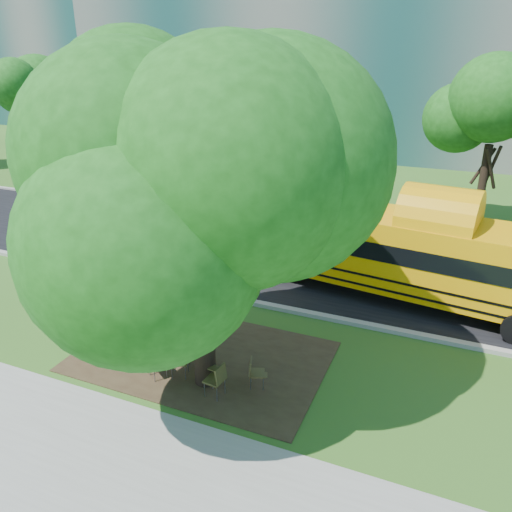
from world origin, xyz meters
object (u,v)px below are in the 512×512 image
at_px(chair_5, 179,357).
at_px(pedestrian_a, 77,173).
at_px(main_tree, 197,198).
at_px(chair_10, 194,321).
at_px(chair_9, 132,315).
at_px(chair_8, 113,309).
at_px(pedestrian_b, 54,172).
at_px(chair_6, 217,377).
at_px(black_car, 119,251).
at_px(chair_3, 153,348).
at_px(bg_car_red, 135,211).
at_px(chair_4, 156,361).
at_px(bg_car_silver, 71,190).
at_px(chair_0, 97,333).
at_px(chair_7, 255,371).
at_px(school_bus, 430,257).
at_px(chair_1, 110,326).
at_px(chair_11, 190,346).
at_px(chair_2, 111,334).

bearing_deg(chair_5, pedestrian_a, -61.25).
bearing_deg(main_tree, chair_10, 126.20).
height_order(main_tree, chair_9, main_tree).
distance_m(main_tree, chair_8, 6.20).
height_order(chair_9, pedestrian_b, pedestrian_b).
distance_m(chair_6, black_car, 9.24).
height_order(pedestrian_a, pedestrian_b, pedestrian_b).
distance_m(chair_3, bg_car_red, 12.37).
distance_m(chair_5, chair_8, 3.58).
height_order(black_car, bg_car_red, bg_car_red).
xyz_separation_m(chair_4, bg_car_silver, (-14.23, 12.67, 0.08)).
bearing_deg(chair_9, chair_6, -147.77).
xyz_separation_m(chair_3, bg_car_red, (-7.58, 9.78, 0.27)).
bearing_deg(chair_3, chair_8, -8.37).
height_order(chair_0, chair_3, chair_0).
height_order(chair_4, bg_car_red, bg_car_red).
relative_size(chair_9, pedestrian_a, 0.55).
relative_size(bg_car_red, pedestrian_a, 3.22).
bearing_deg(pedestrian_a, chair_10, -99.62).
bearing_deg(chair_8, chair_0, -156.26).
bearing_deg(chair_7, school_bus, 130.72).
height_order(chair_1, chair_7, chair_1).
distance_m(chair_5, chair_7, 2.11).
height_order(main_tree, pedestrian_a, main_tree).
relative_size(chair_8, black_car, 0.23).
bearing_deg(bg_car_silver, chair_10, -109.14).
bearing_deg(chair_7, chair_8, -123.41).
bearing_deg(chair_9, school_bus, -88.62).
bearing_deg(bg_car_red, chair_4, -146.89).
bearing_deg(chair_11, chair_1, 159.04).
xyz_separation_m(chair_4, chair_11, (0.43, 1.03, -0.03)).
bearing_deg(chair_5, chair_3, -31.69).
relative_size(chair_7, chair_9, 0.90).
xyz_separation_m(chair_1, chair_4, (2.25, -0.99, -0.03)).
xyz_separation_m(school_bus, chair_6, (-4.29, -7.28, -1.14)).
xyz_separation_m(chair_7, chair_11, (-2.14, 0.38, -0.00)).
xyz_separation_m(chair_0, chair_10, (2.21, 1.77, -0.03)).
relative_size(main_tree, pedestrian_a, 5.14).
distance_m(chair_3, chair_4, 0.77).
bearing_deg(school_bus, chair_4, -122.34).
bearing_deg(bg_car_silver, chair_0, -118.41).
bearing_deg(bg_car_red, pedestrian_b, 59.78).
bearing_deg(pedestrian_b, chair_3, 37.35).
bearing_deg(chair_2, chair_5, -26.49).
bearing_deg(school_bus, chair_1, -135.39).
height_order(chair_1, pedestrian_b, pedestrian_b).
xyz_separation_m(chair_3, black_car, (-4.95, 5.08, 0.24)).
distance_m(chair_7, pedestrian_b, 24.52).
xyz_separation_m(main_tree, bg_car_silver, (-15.51, 12.30, -4.42)).
distance_m(chair_4, chair_10, 2.29).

